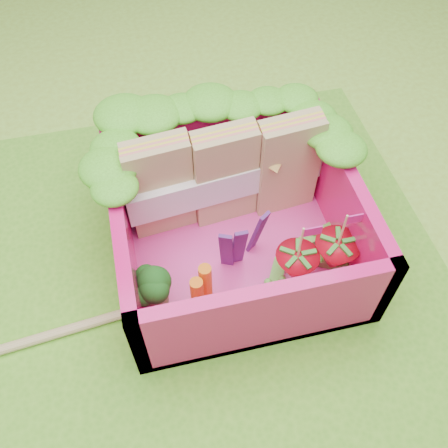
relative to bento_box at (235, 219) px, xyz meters
The scene contains 13 objects.
ground 0.33m from the bento_box, 166.05° to the right, with size 14.00×14.00×0.00m, color #84B031.
placemat 0.32m from the bento_box, 166.05° to the right, with size 2.60×2.60×0.03m, color #59A926.
bento_floor 0.25m from the bento_box, 165.96° to the left, with size 1.30×1.30×0.05m, color #E03996.
bento_box is the anchor object (origin of this frame).
lettuce_ruffle 0.56m from the bento_box, 90.00° to the left, with size 1.43×0.77×0.11m.
sandwich_stack 0.26m from the bento_box, 88.84° to the left, with size 1.17×0.29×0.64m.
broccoli 0.58m from the bento_box, 150.58° to the right, with size 0.31×0.31×0.25m.
carrot_sticks 0.44m from the bento_box, 127.55° to the right, with size 0.13×0.12×0.29m.
purple_wedges 0.15m from the bento_box, 90.24° to the right, with size 0.27×0.13×0.38m.
strawberry_left 0.42m from the bento_box, 50.43° to the right, with size 0.24×0.24×0.48m.
strawberry_right 0.58m from the bento_box, 31.25° to the right, with size 0.25×0.25×0.49m.
snap_peas 0.49m from the bento_box, 31.10° to the right, with size 0.63×0.50×0.05m.
chopsticks 1.32m from the bento_box, 164.10° to the right, with size 2.28×0.28×0.05m.
Camera 1 is at (-0.32, -1.59, 2.50)m, focal length 40.00 mm.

